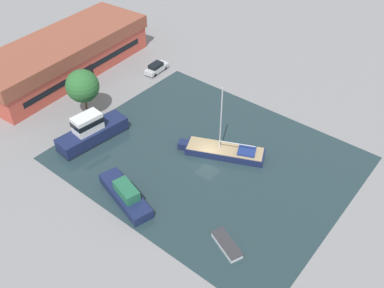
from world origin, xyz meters
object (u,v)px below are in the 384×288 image
parked_car (156,68)px  small_dinghy (227,245)px  cabin_boat (126,194)px  warehouse_building (63,55)px  motor_cruiser (91,131)px  sailboat_moored (224,151)px  quay_tree_near_building (82,86)px

parked_car → small_dinghy: parked_car is taller
cabin_boat → parked_car: bearing=51.0°
warehouse_building → cabin_boat: warehouse_building is taller
small_dinghy → cabin_boat: 13.31m
warehouse_building → motor_cruiser: 20.11m
parked_car → cabin_boat: size_ratio=0.52×
small_dinghy → motor_cruiser: bearing=-74.2°
motor_cruiser → small_dinghy: motor_cruiser is taller
sailboat_moored → motor_cruiser: size_ratio=1.10×
parked_car → motor_cruiser: 19.92m
sailboat_moored → cabin_boat: size_ratio=1.24×
small_dinghy → cabin_boat: cabin_boat is taller
parked_car → motor_cruiser: size_ratio=0.46×
warehouse_building → sailboat_moored: 33.63m
warehouse_building → quay_tree_near_building: bearing=-119.6°
warehouse_building → small_dinghy: warehouse_building is taller
parked_car → cabin_boat: (-24.02, -17.29, 0.08)m
motor_cruiser → small_dinghy: bearing=179.4°
quay_tree_near_building → parked_car: size_ratio=1.53×
sailboat_moored → motor_cruiser: bearing=94.9°
quay_tree_near_building → small_dinghy: 31.06m
parked_car → motor_cruiser: motor_cruiser is taller
warehouse_building → parked_car: bearing=-55.6°
sailboat_moored → cabin_boat: (-13.87, 4.19, 0.30)m
sailboat_moored → quay_tree_near_building: bearing=79.8°
warehouse_building → quay_tree_near_building: (-5.91, -12.46, 1.85)m
small_dinghy → cabin_boat: size_ratio=0.49×
quay_tree_near_building → sailboat_moored: (5.41, -21.07, -4.30)m
cabin_boat → small_dinghy: bearing=-66.1°
motor_cruiser → small_dinghy: size_ratio=2.31×
quay_tree_near_building → parked_car: bearing=1.5°
warehouse_building → small_dinghy: 44.35m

